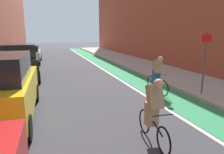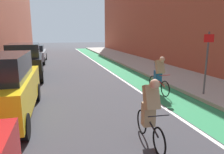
{
  "view_description": "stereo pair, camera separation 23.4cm",
  "coord_description": "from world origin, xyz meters",
  "px_view_note": "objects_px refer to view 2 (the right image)",
  "views": [
    {
      "loc": [
        -1.6,
        3.88,
        2.57
      ],
      "look_at": [
        0.57,
        10.69,
        1.06
      ],
      "focal_mm": 33.62,
      "sensor_mm": 36.0,
      "label": 1
    },
    {
      "loc": [
        -1.37,
        3.81,
        2.57
      ],
      "look_at": [
        0.57,
        10.69,
        1.06
      ],
      "focal_mm": 33.62,
      "sensor_mm": 36.0,
      "label": 2
    }
  ],
  "objects_px": {
    "cyclist_trailing": "(159,74)",
    "street_sign_post": "(207,58)",
    "parked_suv_yellow_cab": "(0,87)",
    "parked_sedan_silver": "(34,54)",
    "cyclist_mid": "(150,111)",
    "parked_suv_black": "(25,61)"
  },
  "relations": [
    {
      "from": "parked_sedan_silver",
      "to": "cyclist_trailing",
      "type": "relative_size",
      "value": 2.72
    },
    {
      "from": "parked_suv_yellow_cab",
      "to": "parked_suv_black",
      "type": "height_order",
      "value": "same"
    },
    {
      "from": "cyclist_mid",
      "to": "parked_suv_black",
      "type": "bearing_deg",
      "value": 112.84
    },
    {
      "from": "street_sign_post",
      "to": "parked_sedan_silver",
      "type": "bearing_deg",
      "value": 120.22
    },
    {
      "from": "parked_sedan_silver",
      "to": "cyclist_mid",
      "type": "bearing_deg",
      "value": -76.61
    },
    {
      "from": "parked_suv_black",
      "to": "street_sign_post",
      "type": "relative_size",
      "value": 1.81
    },
    {
      "from": "parked_suv_yellow_cab",
      "to": "parked_suv_black",
      "type": "bearing_deg",
      "value": 89.96
    },
    {
      "from": "parked_suv_black",
      "to": "cyclist_trailing",
      "type": "relative_size",
      "value": 2.62
    },
    {
      "from": "cyclist_trailing",
      "to": "street_sign_post",
      "type": "distance_m",
      "value": 1.97
    },
    {
      "from": "parked_sedan_silver",
      "to": "cyclist_mid",
      "type": "xyz_separation_m",
      "value": [
        3.64,
        -15.29,
        0.02
      ]
    },
    {
      "from": "parked_suv_yellow_cab",
      "to": "street_sign_post",
      "type": "distance_m",
      "value": 7.37
    },
    {
      "from": "parked_suv_black",
      "to": "cyclist_trailing",
      "type": "height_order",
      "value": "parked_suv_black"
    },
    {
      "from": "parked_suv_black",
      "to": "cyclist_mid",
      "type": "xyz_separation_m",
      "value": [
        3.64,
        -8.63,
        -0.21
      ]
    },
    {
      "from": "parked_suv_black",
      "to": "cyclist_trailing",
      "type": "distance_m",
      "value": 7.63
    },
    {
      "from": "parked_suv_yellow_cab",
      "to": "street_sign_post",
      "type": "relative_size",
      "value": 1.73
    },
    {
      "from": "parked_suv_black",
      "to": "cyclist_mid",
      "type": "height_order",
      "value": "parked_suv_black"
    },
    {
      "from": "parked_suv_yellow_cab",
      "to": "parked_sedan_silver",
      "type": "xyz_separation_m",
      "value": [
        0.0,
        12.81,
        -0.23
      ]
    },
    {
      "from": "street_sign_post",
      "to": "parked_suv_yellow_cab",
      "type": "bearing_deg",
      "value": -178.41
    },
    {
      "from": "parked_suv_yellow_cab",
      "to": "cyclist_mid",
      "type": "relative_size",
      "value": 2.55
    },
    {
      "from": "parked_suv_black",
      "to": "street_sign_post",
      "type": "xyz_separation_m",
      "value": [
        7.34,
        -5.95,
        0.6
      ]
    },
    {
      "from": "cyclist_trailing",
      "to": "street_sign_post",
      "type": "xyz_separation_m",
      "value": [
        1.47,
        -1.06,
        0.77
      ]
    },
    {
      "from": "parked_suv_black",
      "to": "cyclist_trailing",
      "type": "bearing_deg",
      "value": -39.8
    }
  ]
}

